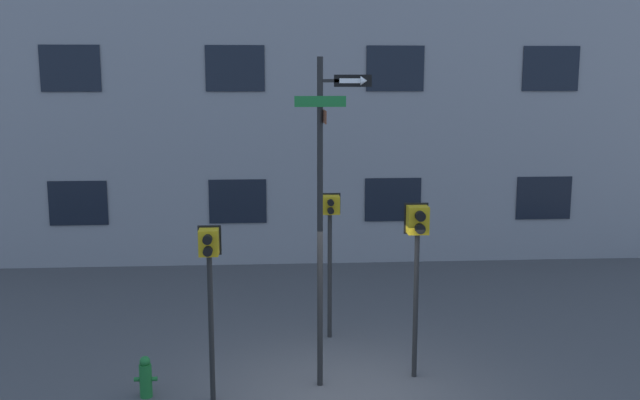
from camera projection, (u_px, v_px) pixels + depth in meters
ground_plane at (347, 400)px, 10.78m from camera, size 60.00×60.00×0.00m
building_facade at (315, 0)px, 17.75m from camera, size 24.00×0.63×13.37m
street_sign_pole at (324, 201)px, 10.79m from camera, size 1.15×0.78×5.11m
pedestrian_signal_left at (209, 268)px, 10.37m from camera, size 0.34×0.40×2.68m
pedestrian_signal_right at (417, 242)px, 11.22m from camera, size 0.39×0.40×2.85m
pedestrian_signal_across at (330, 226)px, 13.00m from camera, size 0.41×0.40×2.72m
fire_hydrant at (146, 377)px, 10.83m from camera, size 0.35×0.19×0.65m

